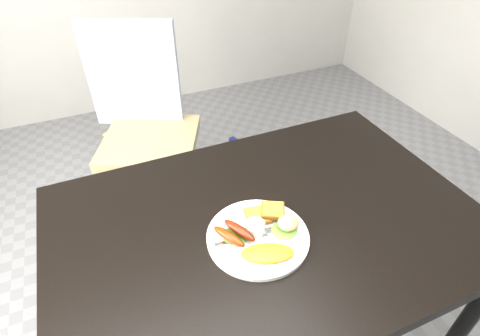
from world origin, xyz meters
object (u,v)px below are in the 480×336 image
at_px(dining_chair, 150,142).
at_px(plate, 258,237).
at_px(dining_table, 268,224).
at_px(person, 183,140).

relative_size(dining_chair, plate, 1.67).
height_order(dining_table, dining_chair, dining_table).
height_order(dining_table, person, person).
bearing_deg(dining_table, plate, -138.05).
xyz_separation_m(dining_table, dining_chair, (-0.17, 0.96, -0.28)).
height_order(dining_chair, person, person).
height_order(dining_table, plate, plate).
bearing_deg(dining_table, dining_chair, 99.79).
bearing_deg(plate, dining_chair, 96.12).
xyz_separation_m(dining_chair, person, (0.05, -0.50, 0.31)).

